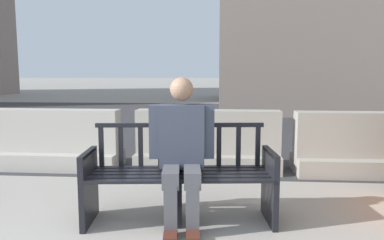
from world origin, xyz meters
name	(u,v)px	position (x,y,z in m)	size (l,w,h in m)	color
street_asphalt	(185,120)	(0.00, 8.70, 0.00)	(120.00, 12.00, 0.01)	#333335
street_bench	(180,179)	(0.65, 1.36, 0.40)	(1.73, 0.68, 0.88)	black
seated_person	(182,148)	(0.68, 1.30, 0.69)	(0.59, 0.75, 1.31)	#383D4C
jersey_barrier_centre	(208,145)	(0.84, 3.23, 0.34)	(2.01, 0.72, 0.84)	#9E998E
jersey_barrier_left	(51,144)	(-1.41, 3.17, 0.34)	(2.01, 0.70, 0.84)	#ADA89E
jersey_barrier_right	(371,149)	(3.02, 3.12, 0.34)	(2.00, 0.69, 0.84)	#9E998E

